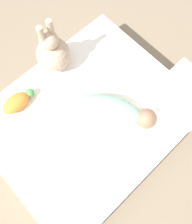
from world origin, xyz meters
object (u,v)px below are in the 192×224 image
swaddled_baby (110,112)px  turtle_plush (17,102)px  bunny_plush (53,53)px  pillow (184,95)px

swaddled_baby → turtle_plush: swaddled_baby is taller
bunny_plush → turtle_plush: bearing=-169.7°
pillow → bunny_plush: bunny_plush is taller
bunny_plush → turtle_plush: size_ratio=1.71×
pillow → bunny_plush: size_ratio=0.87×
swaddled_baby → bunny_plush: bunny_plush is taller
pillow → swaddled_baby: bearing=150.5°
pillow → bunny_plush: (-0.38, 0.69, 0.07)m
pillow → turtle_plush: 0.95m
swaddled_baby → pillow: 0.44m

